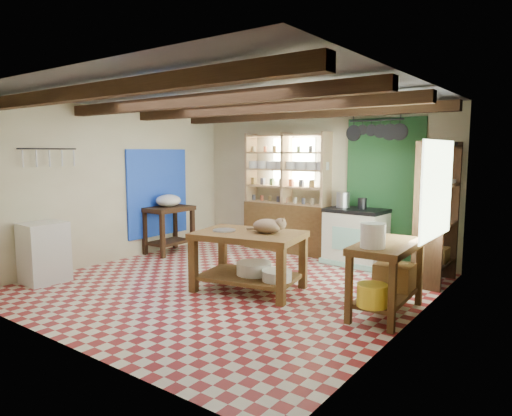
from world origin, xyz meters
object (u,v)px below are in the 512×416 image
Objects in this scene: stove at (356,237)px; prep_table at (169,230)px; cat at (268,226)px; work_table at (249,261)px; white_cabinet at (44,252)px; right_counter at (386,278)px.

prep_table is at bearing -155.65° from stove.
cat is (-0.32, -2.08, 0.42)m from stove.
work_table is 1.47× the size of stove.
prep_table is 2.07× the size of cat.
work_table is 1.63× the size of prep_table.
cat reaches higher than white_cabinet.
stove is at bearing 120.30° from right_counter.
white_cabinet is 0.74× the size of right_counter.
white_cabinet is at bearing -162.01° from work_table.
cat is (2.80, -0.84, 0.46)m from prep_table.
work_table is at bearing 30.56° from white_cabinet.
cat is at bearing -16.17° from prep_table.
stove is at bearing 22.26° from prep_table.
work_table is 1.83m from right_counter.
white_cabinet reaches higher than prep_table.
stove is 2.15m from cat.
white_cabinet is 2.08× the size of cat.
stove is 2.29× the size of cat.
work_table is 2.95m from white_cabinet.
white_cabinet reaches higher than work_table.
prep_table is at bearing 168.31° from right_counter.
white_cabinet is at bearing -89.98° from prep_table.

